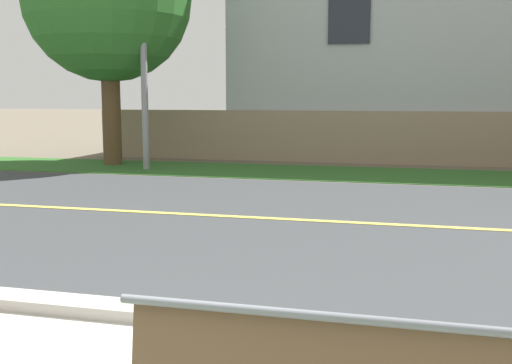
{
  "coord_description": "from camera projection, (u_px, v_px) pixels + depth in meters",
  "views": [
    {
      "loc": [
        1.55,
        -1.9,
        1.77
      ],
      "look_at": [
        0.22,
        3.37,
        1.0
      ],
      "focal_mm": 42.05,
      "sensor_mm": 36.0,
      "label": 1
    }
  ],
  "objects": [
    {
      "name": "ground_plane",
      "position": [
        311.0,
        203.0,
        10.13
      ],
      "size": [
        140.0,
        140.0,
        0.0
      ],
      "primitive_type": "plane",
      "color": "#665B4C"
    },
    {
      "name": "curb_edge",
      "position": [
        198.0,
        318.0,
        4.7
      ],
      "size": [
        44.0,
        0.3,
        0.11
      ],
      "primitive_type": "cube",
      "color": "#ADA89E",
      "rests_on": "ground_plane"
    },
    {
      "name": "street_asphalt",
      "position": [
        294.0,
        220.0,
        8.69
      ],
      "size": [
        52.0,
        8.0,
        0.01
      ],
      "primitive_type": "cube",
      "color": "#383A3D",
      "rests_on": "ground_plane"
    },
    {
      "name": "road_centre_line",
      "position": [
        294.0,
        220.0,
        8.69
      ],
      "size": [
        48.0,
        0.14,
        0.01
      ],
      "primitive_type": "cube",
      "color": "#E0CC4C",
      "rests_on": "ground_plane"
    },
    {
      "name": "far_verge_grass",
      "position": [
        337.0,
        173.0,
        13.96
      ],
      "size": [
        48.0,
        2.8,
        0.02
      ],
      "primitive_type": "cube",
      "color": "#2D6026",
      "rests_on": "ground_plane"
    },
    {
      "name": "streetlamp",
      "position": [
        146.0,
        0.0,
        14.32
      ],
      "size": [
        0.24,
        2.1,
        7.13
      ],
      "color": "gray",
      "rests_on": "ground_plane"
    },
    {
      "name": "garden_wall",
      "position": [
        321.0,
        137.0,
        16.36
      ],
      "size": [
        13.0,
        0.36,
        1.4
      ],
      "primitive_type": "cube",
      "color": "gray",
      "rests_on": "ground_plane"
    },
    {
      "name": "house_across_street",
      "position": [
        452.0,
        29.0,
        18.15
      ],
      "size": [
        13.38,
        6.91,
        7.53
      ],
      "color": "#A3ADB2",
      "rests_on": "ground_plane"
    }
  ]
}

